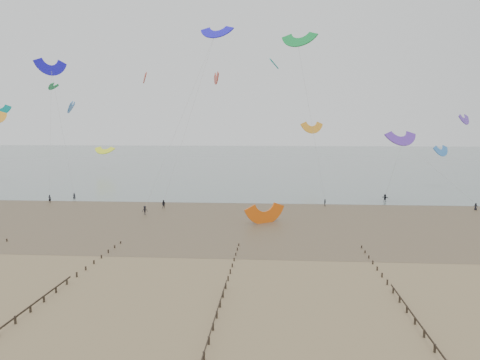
# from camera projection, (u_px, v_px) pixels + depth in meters

# --- Properties ---
(ground) EXTENTS (500.00, 500.00, 0.00)m
(ground) POSITION_uv_depth(u_px,v_px,m) (199.00, 270.00, 57.95)
(ground) COLOR brown
(ground) RESTS_ON ground
(sea_and_shore) EXTENTS (500.00, 665.00, 0.03)m
(sea_and_shore) POSITION_uv_depth(u_px,v_px,m) (207.00, 216.00, 92.33)
(sea_and_shore) COLOR #475654
(sea_and_shore) RESTS_ON ground
(groynes) EXTENTS (72.16, 50.16, 1.00)m
(groynes) POSITION_uv_depth(u_px,v_px,m) (210.00, 336.00, 38.73)
(groynes) COLOR black
(groynes) RESTS_ON ground
(kitesurfer_lead) EXTENTS (0.71, 0.49, 1.86)m
(kitesurfer_lead) POSITION_uv_depth(u_px,v_px,m) (50.00, 199.00, 108.23)
(kitesurfer_lead) COLOR black
(kitesurfer_lead) RESTS_ON ground
(kitesurfers) EXTENTS (91.07, 21.33, 1.82)m
(kitesurfers) POSITION_uv_depth(u_px,v_px,m) (263.00, 203.00, 102.43)
(kitesurfers) COLOR black
(kitesurfers) RESTS_ON ground
(grounded_kite) EXTENTS (9.13, 8.81, 3.96)m
(grounded_kite) POSITION_uv_depth(u_px,v_px,m) (265.00, 223.00, 85.75)
(grounded_kite) COLOR #E1570E
(grounded_kite) RESTS_ON ground
(kites_airborne) EXTENTS (237.50, 98.94, 37.10)m
(kites_airborne) POSITION_uv_depth(u_px,v_px,m) (207.00, 112.00, 148.68)
(kites_airborne) COLOR #D549A1
(kites_airborne) RESTS_ON ground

